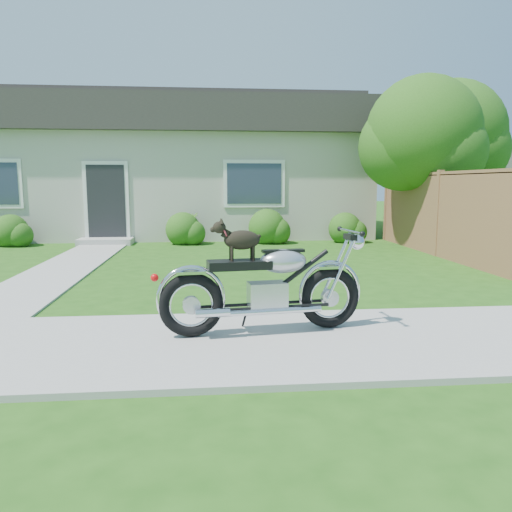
{
  "coord_description": "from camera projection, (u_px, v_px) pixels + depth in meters",
  "views": [
    {
      "loc": [
        1.23,
        -4.84,
        1.6
      ],
      "look_at": [
        1.79,
        1.0,
        0.75
      ],
      "focal_mm": 35.0,
      "sensor_mm": 36.0,
      "label": 1
    }
  ],
  "objects": [
    {
      "name": "ground",
      "position": [
        84.0,
        349.0,
        4.88
      ],
      "size": [
        80.0,
        80.0,
        0.0
      ],
      "primitive_type": "plane",
      "color": "#235114",
      "rests_on": "ground"
    },
    {
      "name": "sidewalk",
      "position": [
        84.0,
        347.0,
        4.88
      ],
      "size": [
        24.0,
        2.2,
        0.04
      ],
      "primitive_type": "cube",
      "color": "#9E9B93",
      "rests_on": "ground"
    },
    {
      "name": "walkway",
      "position": [
        68.0,
        266.0,
        9.66
      ],
      "size": [
        1.2,
        8.0,
        0.03
      ],
      "primitive_type": "cube",
      "color": "#9E9B93",
      "rests_on": "ground"
    },
    {
      "name": "house",
      "position": [
        170.0,
        167.0,
        16.39
      ],
      "size": [
        12.6,
        7.03,
        4.5
      ],
      "color": "#B9B4A7",
      "rests_on": "ground"
    },
    {
      "name": "fence",
      "position": [
        439.0,
        214.0,
        11.0
      ],
      "size": [
        0.12,
        6.62,
        1.9
      ],
      "color": "olive",
      "rests_on": "ground"
    },
    {
      "name": "tree_near",
      "position": [
        429.0,
        138.0,
        12.05
      ],
      "size": [
        2.77,
        2.74,
        4.2
      ],
      "color": "#3D2B1C",
      "rests_on": "ground"
    },
    {
      "name": "tree_far",
      "position": [
        457.0,
        137.0,
        14.24
      ],
      "size": [
        2.97,
        2.96,
        4.54
      ],
      "color": "#3D2B1C",
      "rests_on": "ground"
    },
    {
      "name": "shrub_row",
      "position": [
        147.0,
        229.0,
        13.16
      ],
      "size": [
        11.51,
        1.01,
        1.01
      ],
      "color": "#2A5717",
      "rests_on": "ground"
    },
    {
      "name": "potted_plant_left",
      "position": [
        2.0,
        232.0,
        12.87
      ],
      "size": [
        0.72,
        0.65,
        0.71
      ],
      "primitive_type": "imported",
      "rotation": [
        0.0,
        0.0,
        2.96
      ],
      "color": "#1E5A17",
      "rests_on": "ground"
    },
    {
      "name": "potted_plant_right",
      "position": [
        191.0,
        228.0,
        13.32
      ],
      "size": [
        0.62,
        0.62,
        0.83
      ],
      "primitive_type": "imported",
      "rotation": [
        0.0,
        0.0,
        5.18
      ],
      "color": "#3C6F1E",
      "rests_on": "ground"
    },
    {
      "name": "motorcycle_with_dog",
      "position": [
        266.0,
        284.0,
        5.23
      ],
      "size": [
        2.22,
        0.64,
        1.19
      ],
      "rotation": [
        0.0,
        0.0,
        0.13
      ],
      "color": "black",
      "rests_on": "sidewalk"
    }
  ]
}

